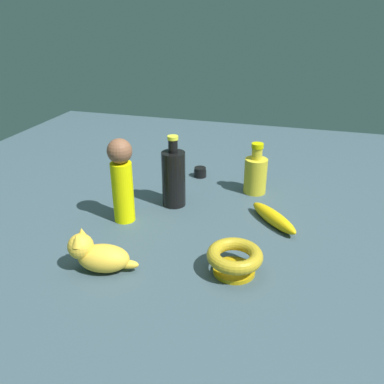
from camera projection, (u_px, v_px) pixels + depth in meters
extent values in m
plane|color=#384C56|center=(192.00, 217.00, 1.13)|extent=(2.00, 2.00, 0.00)
ellipsoid|color=#E8B70D|center=(273.00, 218.00, 1.09)|extent=(0.15, 0.16, 0.04)
cylinder|color=gold|center=(255.00, 176.00, 1.26)|extent=(0.07, 0.07, 0.11)
cylinder|color=gold|center=(257.00, 153.00, 1.22)|extent=(0.03, 0.03, 0.04)
cylinder|color=#CBC605|center=(258.00, 146.00, 1.21)|extent=(0.04, 0.04, 0.01)
cylinder|color=black|center=(200.00, 173.00, 1.39)|extent=(0.04, 0.04, 0.02)
cylinder|color=yellow|center=(200.00, 171.00, 1.38)|extent=(0.04, 0.04, 0.00)
cylinder|color=black|center=(200.00, 169.00, 1.38)|extent=(0.04, 0.04, 0.01)
cylinder|color=black|center=(174.00, 179.00, 1.17)|extent=(0.07, 0.07, 0.16)
cylinder|color=black|center=(173.00, 146.00, 1.12)|extent=(0.03, 0.03, 0.04)
cylinder|color=yellow|center=(173.00, 138.00, 1.11)|extent=(0.03, 0.03, 0.01)
cylinder|color=#BE9710|center=(234.00, 270.00, 0.90)|extent=(0.09, 0.09, 0.01)
torus|color=#B39520|center=(235.00, 255.00, 0.88)|extent=(0.12, 0.12, 0.03)
cylinder|color=#F1EA06|center=(123.00, 192.00, 1.08)|extent=(0.07, 0.07, 0.17)
sphere|color=brown|center=(120.00, 151.00, 1.03)|extent=(0.07, 0.07, 0.07)
ellipsoid|color=yellow|center=(104.00, 258.00, 0.89)|extent=(0.13, 0.09, 0.06)
sphere|color=yellow|center=(81.00, 246.00, 0.88)|extent=(0.06, 0.06, 0.06)
cone|color=yellow|center=(77.00, 241.00, 0.86)|extent=(0.03, 0.03, 0.03)
cone|color=yellow|center=(82.00, 233.00, 0.89)|extent=(0.03, 0.03, 0.03)
ellipsoid|color=yellow|center=(127.00, 264.00, 0.89)|extent=(0.06, 0.03, 0.02)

